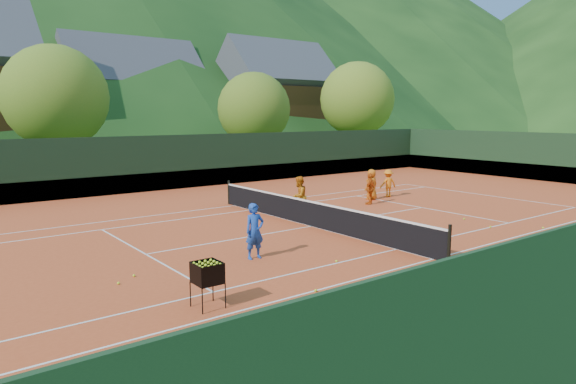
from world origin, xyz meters
TOP-DOWN VIEW (x-y plane):
  - ground at (0.00, 0.00)m, footprint 400.00×400.00m
  - clay_court at (0.00, 0.00)m, footprint 40.00×24.00m
  - coach at (-4.06, -2.33)m, footprint 0.61×0.43m
  - student_a at (0.80, 1.77)m, footprint 0.98×0.89m
  - student_b at (5.17, 2.02)m, footprint 0.92×0.66m
  - student_c at (6.18, 2.89)m, footprint 0.73×0.48m
  - student_d at (7.46, 2.97)m, footprint 0.99×0.73m
  - tennis_ball_0 at (-7.46, -1.88)m, footprint 0.07×0.07m
  - tennis_ball_1 at (-7.34, -7.17)m, footprint 0.07×0.07m
  - tennis_ball_2 at (-2.44, -4.03)m, footprint 0.07×0.07m
  - tennis_ball_3 at (-2.62, -7.66)m, footprint 0.07×0.07m
  - tennis_ball_4 at (6.46, -5.39)m, footprint 0.07×0.07m
  - tennis_ball_6 at (2.67, -6.46)m, footprint 0.07×0.07m
  - tennis_ball_7 at (0.50, -1.37)m, footprint 0.07×0.07m
  - tennis_ball_9 at (-5.36, -7.94)m, footprint 0.07×0.07m
  - tennis_ball_10 at (5.08, -4.16)m, footprint 0.07×0.07m
  - tennis_ball_11 at (5.59, -2.71)m, footprint 0.07×0.07m
  - tennis_ball_12 at (1.62, -1.49)m, footprint 0.07×0.07m
  - tennis_ball_13 at (-7.98, -2.23)m, footprint 0.07×0.07m
  - tennis_ball_14 at (-0.95, -5.96)m, footprint 0.07×0.07m
  - tennis_ball_15 at (-4.48, -5.55)m, footprint 0.07×0.07m
  - tennis_ball_16 at (1.33, -8.30)m, footprint 0.07×0.07m
  - tennis_ball_17 at (2.67, -1.68)m, footprint 0.07×0.07m
  - court_lines at (0.00, 0.00)m, footprint 23.83×11.03m
  - tennis_net at (0.00, 0.00)m, footprint 0.10×12.07m
  - perimeter_fence at (0.00, 0.00)m, footprint 40.40×24.24m
  - ball_hopper at (-6.95, -4.89)m, footprint 0.57×0.57m
  - chalet_mid at (6.00, 34.00)m, footprint 12.65×8.82m
  - chalet_right at (20.00, 30.00)m, footprint 11.50×8.82m
  - tree_b at (-4.00, 20.00)m, footprint 6.40×6.40m
  - tree_c at (10.00, 19.00)m, footprint 5.60×5.60m
  - tree_d at (22.00, 20.00)m, footprint 6.80×6.80m

SIDE VIEW (x-z plane):
  - ground at x=0.00m, z-range 0.00..0.00m
  - clay_court at x=0.00m, z-range 0.00..0.02m
  - court_lines at x=0.00m, z-range 0.02..0.03m
  - tennis_ball_0 at x=-7.46m, z-range 0.02..0.09m
  - tennis_ball_1 at x=-7.34m, z-range 0.02..0.09m
  - tennis_ball_2 at x=-2.44m, z-range 0.02..0.09m
  - tennis_ball_3 at x=-2.62m, z-range 0.02..0.09m
  - tennis_ball_4 at x=6.46m, z-range 0.02..0.09m
  - tennis_ball_6 at x=2.67m, z-range 0.02..0.09m
  - tennis_ball_7 at x=0.50m, z-range 0.02..0.09m
  - tennis_ball_9 at x=-5.36m, z-range 0.02..0.09m
  - tennis_ball_10 at x=5.08m, z-range 0.02..0.09m
  - tennis_ball_11 at x=5.59m, z-range 0.02..0.09m
  - tennis_ball_12 at x=1.62m, z-range 0.02..0.09m
  - tennis_ball_13 at x=-7.98m, z-range 0.02..0.09m
  - tennis_ball_14 at x=-0.95m, z-range 0.02..0.09m
  - tennis_ball_15 at x=-4.48m, z-range 0.02..0.09m
  - tennis_ball_16 at x=1.33m, z-range 0.02..0.09m
  - tennis_ball_17 at x=2.67m, z-range 0.02..0.09m
  - tennis_net at x=0.00m, z-range -0.03..1.07m
  - student_d at x=7.46m, z-range 0.02..1.40m
  - student_b at x=5.17m, z-range 0.02..1.47m
  - student_c at x=6.18m, z-range 0.02..1.50m
  - ball_hopper at x=-6.95m, z-range 0.27..1.27m
  - coach at x=-4.06m, z-range 0.02..1.63m
  - student_a at x=0.80m, z-range 0.02..1.66m
  - perimeter_fence at x=0.00m, z-range -0.23..2.77m
  - tree_c at x=10.00m, z-range 0.87..8.22m
  - chalet_mid at x=6.00m, z-range -0.74..10.72m
  - tree_b at x=-4.00m, z-range 0.99..9.39m
  - chalet_right at x=20.00m, z-range -0.70..11.21m
  - tree_d at x=22.00m, z-range 1.06..9.98m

